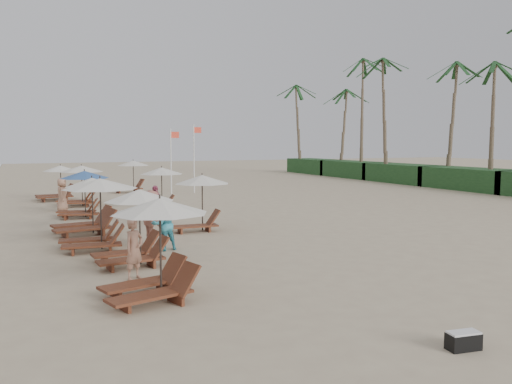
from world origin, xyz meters
name	(u,v)px	position (x,y,z in m)	size (l,w,h in m)	color
ground	(315,251)	(0.00, 0.00, 0.00)	(160.00, 160.00, 0.00)	tan
shrub_hedge	(471,179)	(22.00, 14.50, 0.80)	(3.20, 53.00, 1.60)	#193D1C
palm_row	(466,56)	(21.91, 15.40, 9.91)	(7.00, 52.00, 12.30)	brown
lounger_station_0	(151,249)	(-6.09, -3.12, 1.16)	(2.53, 2.21, 2.29)	brown
lounger_station_1	(132,228)	(-5.80, 0.54, 1.05)	(2.43, 2.04, 2.18)	brown
lounger_station_2	(95,211)	(-6.49, 3.19, 1.28)	(2.65, 2.46, 2.36)	brown
lounger_station_3	(84,210)	(-6.45, 6.51, 0.94)	(2.65, 2.32, 2.16)	brown
lounger_station_4	(81,193)	(-6.09, 11.16, 1.18)	(2.50, 2.26, 2.20)	brown
lounger_station_5	(78,185)	(-5.74, 15.85, 1.18)	(2.63, 2.35, 2.25)	brown
lounger_station_6	(56,184)	(-6.64, 19.53, 0.97)	(2.60, 2.17, 2.12)	brown
inland_station_0	(199,196)	(-2.21, 5.30, 1.42)	(2.61, 2.24, 2.22)	brown
inland_station_1	(159,182)	(-2.09, 12.21, 1.47)	(2.55, 2.24, 2.22)	brown
inland_station_2	(131,173)	(-1.51, 22.79, 1.33)	(2.78, 2.24, 2.22)	brown
beachgoer_near	(134,249)	(-6.09, -1.20, 0.80)	(0.58, 0.38, 1.60)	#A06E56
beachgoer_mid_a	(164,224)	(-4.46, 2.12, 0.87)	(0.84, 0.66, 1.74)	teal
beachgoer_mid_b	(151,217)	(-4.59, 3.34, 0.94)	(1.22, 0.70, 1.88)	#935A4B
beachgoer_far_a	(156,203)	(-3.15, 8.62, 0.80)	(0.94, 0.39, 1.61)	#B4486A
beachgoer_far_b	(62,195)	(-6.72, 13.82, 0.86)	(0.84, 0.55, 1.73)	tan
duffel_bag	(463,340)	(-1.90, -8.21, 0.16)	(0.60, 0.36, 0.32)	black
flag_pole_near	(171,159)	(0.27, 18.45, 2.44)	(0.60, 0.08, 4.39)	silver
flag_pole_far	(194,155)	(2.52, 20.70, 2.63)	(0.60, 0.08, 4.76)	silver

